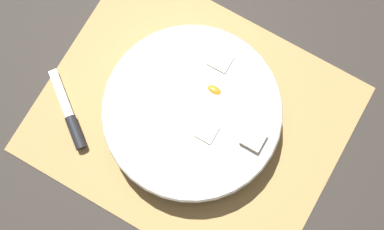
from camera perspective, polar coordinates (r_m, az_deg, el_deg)
The scene contains 4 objects.
ground_plane at distance 0.87m, azimuth 0.00°, elevation -0.42°, with size 6.00×6.00×0.00m, color #2D2823.
bamboo_mat_center at distance 0.87m, azimuth 0.00°, elevation -0.38°, with size 0.48×0.39×0.01m.
fruit_salad_bowl at distance 0.83m, azimuth 0.08°, elevation 0.14°, with size 0.28×0.28×0.08m.
paring_knife at distance 0.88m, azimuth -12.45°, elevation -1.39°, with size 0.12×0.10×0.02m.
Camera 1 is at (0.08, -0.15, 0.86)m, focal length 50.00 mm.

